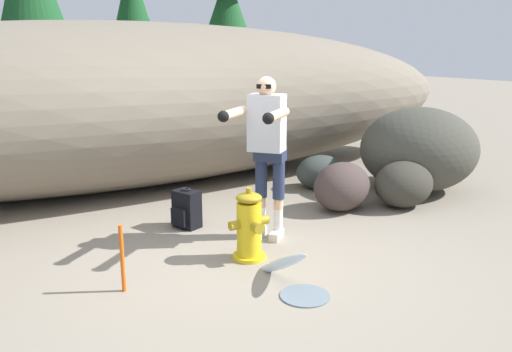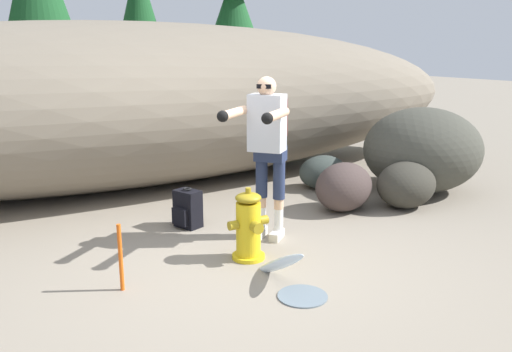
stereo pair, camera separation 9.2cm
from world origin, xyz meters
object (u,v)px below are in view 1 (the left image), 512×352
(utility_worker, at_px, (267,138))
(boulder_small, at_px, (320,172))
(spare_backpack, at_px, (187,209))
(boulder_large, at_px, (419,149))
(fire_hydrant, at_px, (249,227))
(boulder_outlier, at_px, (404,184))
(survey_stake, at_px, (122,258))
(boulder_mid, at_px, (342,186))

(utility_worker, relative_size, boulder_small, 2.36)
(spare_backpack, bearing_deg, boulder_large, 154.94)
(fire_hydrant, xyz_separation_m, utility_worker, (0.43, 0.38, 0.79))
(utility_worker, bearing_deg, boulder_large, 151.55)
(spare_backpack, distance_m, boulder_small, 2.49)
(fire_hydrant, xyz_separation_m, boulder_outlier, (2.63, 0.52, -0.03))
(fire_hydrant, bearing_deg, boulder_small, 38.89)
(boulder_large, height_order, survey_stake, boulder_large)
(boulder_mid, xyz_separation_m, boulder_small, (0.42, 1.01, -0.06))
(fire_hydrant, relative_size, boulder_mid, 0.87)
(utility_worker, xyz_separation_m, boulder_large, (2.98, 0.64, -0.51))
(fire_hydrant, distance_m, boulder_small, 2.88)
(boulder_large, distance_m, survey_stake, 4.84)
(utility_worker, height_order, boulder_small, utility_worker)
(boulder_outlier, bearing_deg, spare_backpack, 166.70)
(boulder_large, relative_size, boulder_mid, 2.10)
(utility_worker, bearing_deg, boulder_outlier, 143.07)
(boulder_large, bearing_deg, fire_hydrant, -163.38)
(boulder_mid, distance_m, survey_stake, 3.23)
(survey_stake, bearing_deg, utility_worker, 14.82)
(boulder_outlier, distance_m, survey_stake, 3.96)
(boulder_small, bearing_deg, survey_stake, -151.88)
(utility_worker, height_order, spare_backpack, utility_worker)
(boulder_large, bearing_deg, boulder_mid, -172.02)
(fire_hydrant, height_order, boulder_large, boulder_large)
(utility_worker, distance_m, boulder_outlier, 2.35)
(survey_stake, bearing_deg, boulder_outlier, 8.67)
(boulder_small, bearing_deg, fire_hydrant, -141.11)
(utility_worker, distance_m, spare_backpack, 1.35)
(utility_worker, height_order, boulder_mid, utility_worker)
(fire_hydrant, distance_m, survey_stake, 1.29)
(boulder_outlier, bearing_deg, utility_worker, -176.31)
(utility_worker, bearing_deg, survey_stake, -25.80)
(utility_worker, relative_size, boulder_large, 1.00)
(spare_backpack, xyz_separation_m, boulder_outlier, (2.80, -0.66, 0.09))
(boulder_small, distance_m, survey_stake, 4.00)
(fire_hydrant, height_order, boulder_small, fire_hydrant)
(spare_backpack, distance_m, boulder_large, 3.61)
(spare_backpack, height_order, boulder_mid, boulder_mid)
(boulder_outlier, relative_size, survey_stake, 1.51)
(fire_hydrant, distance_m, boulder_outlier, 2.68)
(fire_hydrant, relative_size, utility_worker, 0.41)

